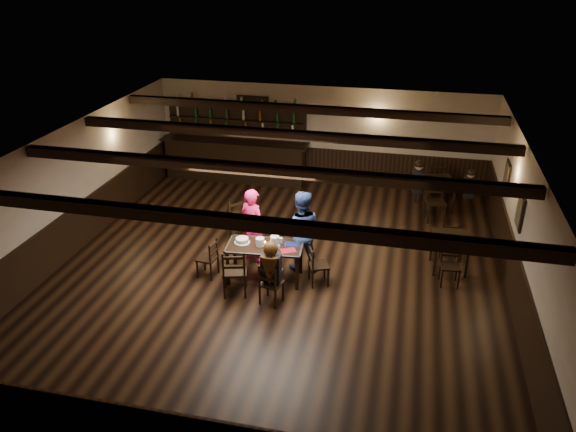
% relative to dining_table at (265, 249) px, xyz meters
% --- Properties ---
extents(ground, '(10.00, 10.00, 0.00)m').
position_rel_dining_table_xyz_m(ground, '(0.19, 0.29, -0.66)').
color(ground, black).
rests_on(ground, ground).
extents(room_shell, '(9.02, 10.02, 2.71)m').
position_rel_dining_table_xyz_m(room_shell, '(0.20, 0.33, 1.08)').
color(room_shell, beige).
rests_on(room_shell, ground).
extents(dining_table, '(1.53, 0.86, 0.75)m').
position_rel_dining_table_xyz_m(dining_table, '(0.00, 0.00, 0.00)').
color(dining_table, black).
rests_on(dining_table, ground).
extents(chair_near_left, '(0.55, 0.53, 0.97)m').
position_rel_dining_table_xyz_m(chair_near_left, '(-0.40, -0.71, -0.10)').
color(chair_near_left, black).
rests_on(chair_near_left, ground).
extents(chair_near_right, '(0.46, 0.44, 0.82)m').
position_rel_dining_table_xyz_m(chair_near_right, '(0.31, -0.84, -0.18)').
color(chair_near_right, black).
rests_on(chair_near_right, ground).
extents(chair_end_left, '(0.40, 0.41, 0.80)m').
position_rel_dining_table_xyz_m(chair_end_left, '(-1.08, -0.15, -0.20)').
color(chair_end_left, black).
rests_on(chair_end_left, ground).
extents(chair_end_right, '(0.48, 0.49, 0.82)m').
position_rel_dining_table_xyz_m(chair_end_right, '(1.00, 0.04, -0.18)').
color(chair_end_right, black).
rests_on(chair_end_right, ground).
extents(chair_far_pushed, '(0.62, 0.63, 0.97)m').
position_rel_dining_table_xyz_m(chair_far_pushed, '(-0.95, 1.40, -0.10)').
color(chair_far_pushed, black).
rests_on(chair_far_pushed, ground).
extents(woman_pink, '(0.70, 0.59, 1.62)m').
position_rel_dining_table_xyz_m(woman_pink, '(-0.43, 0.67, 0.15)').
color(woman_pink, '#FF2F70').
rests_on(woman_pink, ground).
extents(man_blue, '(0.93, 0.79, 1.71)m').
position_rel_dining_table_xyz_m(man_blue, '(0.60, 0.57, 0.19)').
color(man_blue, navy).
rests_on(man_blue, ground).
extents(seated_person, '(0.35, 0.52, 0.85)m').
position_rel_dining_table_xyz_m(seated_person, '(0.33, -0.79, 0.18)').
color(seated_person, black).
rests_on(seated_person, ground).
extents(cake, '(0.31, 0.31, 0.10)m').
position_rel_dining_table_xyz_m(cake, '(-0.46, 0.02, 0.13)').
color(cake, white).
rests_on(cake, dining_table).
extents(plate_stack_a, '(0.17, 0.17, 0.16)m').
position_rel_dining_table_xyz_m(plate_stack_a, '(-0.09, -0.02, 0.17)').
color(plate_stack_a, white).
rests_on(plate_stack_a, dining_table).
extents(plate_stack_b, '(0.17, 0.17, 0.20)m').
position_rel_dining_table_xyz_m(plate_stack_b, '(0.19, 0.04, 0.19)').
color(plate_stack_b, white).
rests_on(plate_stack_b, dining_table).
extents(tea_light, '(0.05, 0.05, 0.06)m').
position_rel_dining_table_xyz_m(tea_light, '(-0.01, 0.06, 0.11)').
color(tea_light, '#A5A8AD').
rests_on(tea_light, dining_table).
extents(salt_shaker, '(0.04, 0.04, 0.09)m').
position_rel_dining_table_xyz_m(salt_shaker, '(0.31, -0.08, 0.14)').
color(salt_shaker, silver).
rests_on(salt_shaker, dining_table).
extents(pepper_shaker, '(0.04, 0.04, 0.09)m').
position_rel_dining_table_xyz_m(pepper_shaker, '(0.41, -0.01, 0.13)').
color(pepper_shaker, '#A5A8AD').
rests_on(pepper_shaker, dining_table).
extents(drink_glass, '(0.08, 0.08, 0.12)m').
position_rel_dining_table_xyz_m(drink_glass, '(0.28, 0.15, 0.15)').
color(drink_glass, silver).
rests_on(drink_glass, dining_table).
extents(menu_red, '(0.35, 0.31, 0.00)m').
position_rel_dining_table_xyz_m(menu_red, '(0.49, -0.10, 0.09)').
color(menu_red, maroon).
rests_on(menu_red, dining_table).
extents(menu_blue, '(0.30, 0.22, 0.00)m').
position_rel_dining_table_xyz_m(menu_blue, '(0.49, 0.17, 0.09)').
color(menu_blue, '#0D1643').
rests_on(menu_blue, dining_table).
extents(bar_counter, '(4.12, 0.70, 2.20)m').
position_rel_dining_table_xyz_m(bar_counter, '(-2.17, 5.01, 0.06)').
color(bar_counter, black).
rests_on(bar_counter, ground).
extents(back_table_a, '(0.82, 0.82, 0.75)m').
position_rel_dining_table_xyz_m(back_table_a, '(3.55, 1.20, -0.02)').
color(back_table_a, black).
rests_on(back_table_a, ground).
extents(back_table_b, '(1.09, 1.09, 0.75)m').
position_rel_dining_table_xyz_m(back_table_b, '(3.30, 4.20, -0.01)').
color(back_table_b, black).
rests_on(back_table_b, ground).
extents(bg_patron_left, '(0.26, 0.40, 0.80)m').
position_rel_dining_table_xyz_m(bg_patron_left, '(2.84, 4.10, 0.21)').
color(bg_patron_left, black).
rests_on(bg_patron_left, ground).
extents(bg_patron_right, '(0.28, 0.38, 0.69)m').
position_rel_dining_table_xyz_m(bg_patron_right, '(4.08, 4.05, 0.15)').
color(bg_patron_right, black).
rests_on(bg_patron_right, ground).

